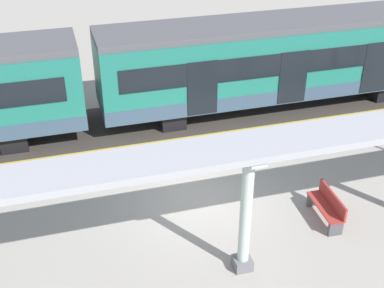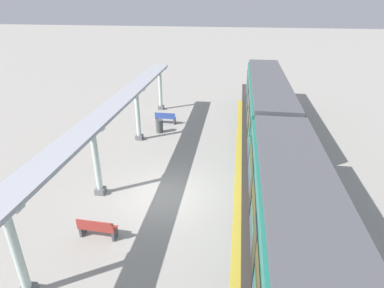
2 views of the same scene
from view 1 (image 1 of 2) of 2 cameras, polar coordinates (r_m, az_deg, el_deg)
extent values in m
plane|color=#A09B92|center=(15.27, 0.85, -5.91)|extent=(176.00, 176.00, 0.00)
cube|color=gold|center=(17.98, -2.25, 0.28)|extent=(0.36, 31.41, 0.01)
cube|color=#38332D|center=(19.50, -3.53, 2.83)|extent=(3.20, 43.41, 0.01)
cube|color=black|center=(19.09, -19.28, 1.45)|extent=(2.21, 0.90, 0.64)
cube|color=#1E7161|center=(20.12, 9.68, 9.42)|extent=(2.60, 13.87, 2.60)
cube|color=#364C63|center=(20.51, 9.43, 6.76)|extent=(2.63, 13.89, 0.55)
cube|color=#515156|center=(19.66, 10.04, 13.28)|extent=(2.39, 13.87, 0.24)
cube|color=black|center=(18.92, 11.41, 8.87)|extent=(0.03, 12.76, 0.84)
cube|color=black|center=(17.89, 1.19, 6.23)|extent=(0.04, 1.10, 2.00)
cube|color=black|center=(19.13, 11.25, 7.30)|extent=(0.04, 1.10, 2.00)
cube|color=black|center=(20.87, 19.90, 8.05)|extent=(0.04, 1.10, 2.00)
cube|color=black|center=(22.90, 19.51, 6.34)|extent=(2.21, 0.90, 0.64)
cube|color=black|center=(19.41, -2.75, 3.77)|extent=(2.21, 0.90, 0.64)
cube|color=slate|center=(12.98, 5.65, -13.11)|extent=(0.44, 0.44, 0.30)
cylinder|color=silver|center=(11.90, 6.06, -7.36)|extent=(0.28, 0.28, 3.01)
cube|color=silver|center=(11.01, 6.49, -0.94)|extent=(1.10, 0.36, 0.12)
cube|color=#A8AAB2|center=(10.82, 4.81, -0.58)|extent=(1.20, 25.22, 0.16)
cube|color=#A2322C|center=(14.63, 14.68, -6.82)|extent=(1.52, 0.51, 0.04)
cube|color=#A2322C|center=(14.58, 15.46, -6.00)|extent=(1.50, 0.13, 0.40)
cube|color=#4C4C51|center=(14.32, 15.75, -9.11)|extent=(0.12, 0.40, 0.42)
cube|color=#4C4C51|center=(15.23, 13.46, -6.03)|extent=(0.12, 0.40, 0.42)
camera|label=2|loc=(21.68, 34.58, 24.70)|focal=29.96mm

